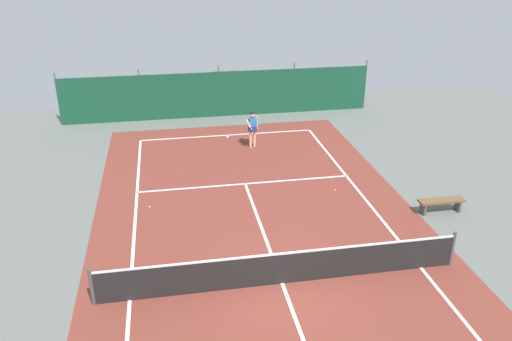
{
  "coord_description": "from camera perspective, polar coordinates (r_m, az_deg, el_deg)",
  "views": [
    {
      "loc": [
        -2.78,
        -11.29,
        8.67
      ],
      "look_at": [
        0.29,
        5.62,
        0.9
      ],
      "focal_mm": 35.98,
      "sensor_mm": 36.0,
      "label": 1
    }
  ],
  "objects": [
    {
      "name": "parked_car",
      "position": [
        29.7,
        -3.05,
        9.01
      ],
      "size": [
        2.04,
        4.21,
        1.68
      ],
      "rotation": [
        0.0,
        0.0,
        3.13
      ],
      "color": "maroon",
      "rests_on": "ground"
    },
    {
      "name": "tennis_ball_midcourt",
      "position": [
        18.54,
        -11.77,
        -3.99
      ],
      "size": [
        0.07,
        0.07,
        0.07
      ],
      "primitive_type": "sphere",
      "color": "#CCDB33",
      "rests_on": "ground"
    },
    {
      "name": "tennis_player",
      "position": [
        23.13,
        -0.4,
        4.87
      ],
      "size": [
        0.58,
        0.82,
        1.64
      ],
      "rotation": [
        0.0,
        0.0,
        3.43
      ],
      "color": "#D8AD8C",
      "rests_on": "ground"
    },
    {
      "name": "tennis_ball_near_player",
      "position": [
        19.56,
        8.77,
        -2.18
      ],
      "size": [
        0.07,
        0.07,
        0.07
      ],
      "primitive_type": "sphere",
      "color": "#CCDB33",
      "rests_on": "ground"
    },
    {
      "name": "court_surface",
      "position": [
        14.5,
        2.92,
        -12.41
      ],
      "size": [
        11.02,
        26.6,
        0.01
      ],
      "color": "brown",
      "rests_on": "ground"
    },
    {
      "name": "back_fence",
      "position": [
        28.0,
        -4.19,
        7.66
      ],
      "size": [
        16.3,
        0.98,
        2.7
      ],
      "color": "#14472D",
      "rests_on": "ground"
    },
    {
      "name": "tennis_net",
      "position": [
        14.2,
        2.96,
        -10.77
      ],
      "size": [
        10.12,
        0.1,
        1.1
      ],
      "color": "black",
      "rests_on": "ground"
    },
    {
      "name": "ground_plane",
      "position": [
        14.5,
        2.92,
        -12.42
      ],
      "size": [
        36.0,
        36.0,
        0.0
      ],
      "primitive_type": "plane",
      "color": "slate"
    },
    {
      "name": "courtside_bench",
      "position": [
        18.84,
        19.89,
        -3.37
      ],
      "size": [
        1.6,
        0.4,
        0.49
      ],
      "color": "brown",
      "rests_on": "ground"
    }
  ]
}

